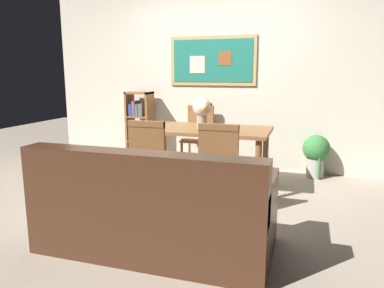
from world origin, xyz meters
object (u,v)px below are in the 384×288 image
object	(u,v)px
dining_table	(206,136)
tv_remote	(224,127)
dining_chair_far_left	(199,132)
leather_couch	(154,212)
potted_ivy	(316,153)
dining_chair_near_left	(151,156)
dining_chair_near_right	(221,161)
flower_vase	(202,110)
bookshelf	(140,132)

from	to	relation	value
dining_table	tv_remote	size ratio (longest dim) A/B	9.49
dining_chair_far_left	tv_remote	xyz separation A→B (m)	(0.54, -0.77, 0.20)
leather_couch	tv_remote	size ratio (longest dim) A/B	11.36
potted_ivy	tv_remote	world-z (taller)	tv_remote
leather_couch	tv_remote	distance (m)	1.76
dining_chair_near_left	potted_ivy	bearing A→B (deg)	44.99
dining_chair_near_right	potted_ivy	world-z (taller)	dining_chair_near_right
potted_ivy	flower_vase	size ratio (longest dim) A/B	1.60
potted_ivy	flower_vase	bearing A→B (deg)	-145.50
bookshelf	potted_ivy	size ratio (longest dim) A/B	1.92
dining_table	bookshelf	world-z (taller)	bookshelf
leather_couch	potted_ivy	world-z (taller)	leather_couch
dining_chair_near_left	flower_vase	xyz separation A→B (m)	(0.33, 0.74, 0.41)
dining_chair_near_left	potted_ivy	world-z (taller)	dining_chair_near_left
bookshelf	potted_ivy	world-z (taller)	bookshelf
dining_chair_far_left	bookshelf	world-z (taller)	bookshelf
dining_table	dining_chair_far_left	world-z (taller)	dining_chair_far_left
dining_chair_near_right	potted_ivy	distance (m)	1.88
leather_couch	tv_remote	world-z (taller)	leather_couch
dining_table	flower_vase	distance (m)	0.32
dining_chair_far_left	potted_ivy	size ratio (longest dim) A/B	1.60
dining_chair_near_right	bookshelf	size ratio (longest dim) A/B	0.83
leather_couch	flower_vase	bearing A→B (deg)	92.78
bookshelf	flower_vase	size ratio (longest dim) A/B	3.08
dining_chair_near_right	dining_chair_near_left	bearing A→B (deg)	179.64
dining_chair_near_left	flower_vase	bearing A→B (deg)	65.94
flower_vase	tv_remote	xyz separation A→B (m)	(0.25, 0.08, -0.21)
dining_chair_near_right	flower_vase	xyz separation A→B (m)	(-0.40, 0.74, 0.41)
dining_table	bookshelf	xyz separation A→B (m)	(-1.25, 0.82, -0.13)
dining_table	tv_remote	xyz separation A→B (m)	(0.21, 0.05, 0.11)
dining_chair_far_left	dining_table	bearing A→B (deg)	-67.94
dining_table	dining_chair_near_left	size ratio (longest dim) A/B	1.65
dining_table	tv_remote	bearing A→B (deg)	12.58
dining_chair_near_right	tv_remote	xyz separation A→B (m)	(-0.15, 0.82, 0.20)
bookshelf	flower_vase	bearing A→B (deg)	-34.89
dining_chair_near_left	tv_remote	distance (m)	1.02
bookshelf	potted_ivy	xyz separation A→B (m)	(2.52, 0.05, -0.17)
leather_couch	dining_chair_near_right	bearing A→B (deg)	69.84
dining_table	bookshelf	distance (m)	1.50
flower_vase	tv_remote	distance (m)	0.33
bookshelf	potted_ivy	distance (m)	2.53
potted_ivy	dining_chair_near_right	bearing A→B (deg)	-118.90
dining_chair_near_right	dining_chair_far_left	bearing A→B (deg)	113.67
dining_chair_near_left	dining_table	bearing A→B (deg)	64.58
dining_chair_far_left	potted_ivy	world-z (taller)	dining_chair_far_left
dining_chair_near_right	leather_couch	world-z (taller)	dining_chair_near_right
leather_couch	bookshelf	xyz separation A→B (m)	(-1.30, 2.47, 0.19)
dining_chair_near_left	bookshelf	size ratio (longest dim) A/B	0.83
dining_table	dining_chair_near_right	distance (m)	0.86
bookshelf	potted_ivy	bearing A→B (deg)	1.11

